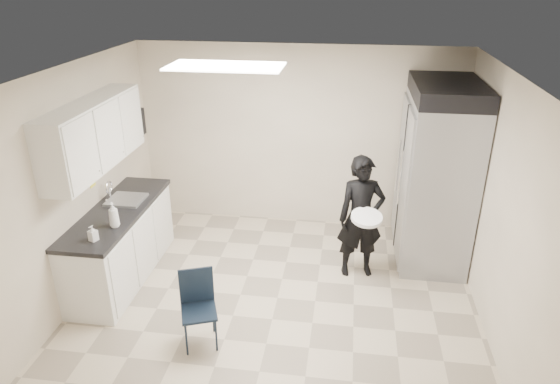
% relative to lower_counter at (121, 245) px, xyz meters
% --- Properties ---
extents(floor, '(4.50, 4.50, 0.00)m').
position_rel_lower_counter_xyz_m(floor, '(1.95, -0.20, -0.43)').
color(floor, '#BAAB92').
rests_on(floor, ground).
extents(ceiling, '(4.50, 4.50, 0.00)m').
position_rel_lower_counter_xyz_m(ceiling, '(1.95, -0.20, 2.17)').
color(ceiling, white).
rests_on(ceiling, back_wall).
extents(back_wall, '(4.50, 0.00, 4.50)m').
position_rel_lower_counter_xyz_m(back_wall, '(1.95, 1.80, 0.87)').
color(back_wall, beige).
rests_on(back_wall, floor).
extents(left_wall, '(0.00, 4.00, 4.00)m').
position_rel_lower_counter_xyz_m(left_wall, '(-0.30, -0.20, 0.87)').
color(left_wall, beige).
rests_on(left_wall, floor).
extents(right_wall, '(0.00, 4.00, 4.00)m').
position_rel_lower_counter_xyz_m(right_wall, '(4.20, -0.20, 0.87)').
color(right_wall, beige).
rests_on(right_wall, floor).
extents(ceiling_panel, '(1.20, 0.60, 0.02)m').
position_rel_lower_counter_xyz_m(ceiling_panel, '(1.35, 0.20, 2.14)').
color(ceiling_panel, white).
rests_on(ceiling_panel, ceiling).
extents(lower_counter, '(0.60, 1.90, 0.86)m').
position_rel_lower_counter_xyz_m(lower_counter, '(0.00, 0.00, 0.00)').
color(lower_counter, silver).
rests_on(lower_counter, floor).
extents(countertop, '(0.64, 1.95, 0.05)m').
position_rel_lower_counter_xyz_m(countertop, '(0.00, 0.00, 0.46)').
color(countertop, black).
rests_on(countertop, lower_counter).
extents(sink, '(0.42, 0.40, 0.14)m').
position_rel_lower_counter_xyz_m(sink, '(0.02, 0.25, 0.44)').
color(sink, gray).
rests_on(sink, countertop).
extents(faucet, '(0.02, 0.02, 0.24)m').
position_rel_lower_counter_xyz_m(faucet, '(-0.18, 0.25, 0.59)').
color(faucet, silver).
rests_on(faucet, countertop).
extents(upper_cabinets, '(0.35, 1.80, 0.75)m').
position_rel_lower_counter_xyz_m(upper_cabinets, '(-0.13, 0.00, 1.40)').
color(upper_cabinets, silver).
rests_on(upper_cabinets, left_wall).
extents(towel_dispenser, '(0.22, 0.30, 0.35)m').
position_rel_lower_counter_xyz_m(towel_dispenser, '(-0.19, 1.15, 1.19)').
color(towel_dispenser, black).
rests_on(towel_dispenser, left_wall).
extents(notice_sticker_left, '(0.00, 0.12, 0.07)m').
position_rel_lower_counter_xyz_m(notice_sticker_left, '(-0.29, -0.10, 0.79)').
color(notice_sticker_left, yellow).
rests_on(notice_sticker_left, left_wall).
extents(notice_sticker_right, '(0.00, 0.12, 0.07)m').
position_rel_lower_counter_xyz_m(notice_sticker_right, '(-0.29, 0.10, 0.75)').
color(notice_sticker_right, yellow).
rests_on(notice_sticker_right, left_wall).
extents(commercial_fridge, '(0.80, 1.35, 2.10)m').
position_rel_lower_counter_xyz_m(commercial_fridge, '(3.78, 1.07, 0.62)').
color(commercial_fridge, gray).
rests_on(commercial_fridge, floor).
extents(fridge_compressor, '(0.80, 1.35, 0.20)m').
position_rel_lower_counter_xyz_m(fridge_compressor, '(3.78, 1.07, 1.77)').
color(fridge_compressor, black).
rests_on(fridge_compressor, commercial_fridge).
extents(folding_chair, '(0.44, 0.44, 0.77)m').
position_rel_lower_counter_xyz_m(folding_chair, '(1.29, -1.06, -0.04)').
color(folding_chair, black).
rests_on(folding_chair, floor).
extents(man_tuxedo, '(0.63, 0.49, 1.54)m').
position_rel_lower_counter_xyz_m(man_tuxedo, '(2.86, 0.48, 0.34)').
color(man_tuxedo, black).
rests_on(man_tuxedo, floor).
extents(bucket_lid, '(0.43, 0.43, 0.04)m').
position_rel_lower_counter_xyz_m(bucket_lid, '(2.92, 0.24, 0.47)').
color(bucket_lid, white).
rests_on(bucket_lid, man_tuxedo).
extents(soap_bottle_a, '(0.15, 0.15, 0.29)m').
position_rel_lower_counter_xyz_m(soap_bottle_a, '(0.18, -0.39, 0.62)').
color(soap_bottle_a, silver).
rests_on(soap_bottle_a, countertop).
extents(soap_bottle_b, '(0.10, 0.10, 0.17)m').
position_rel_lower_counter_xyz_m(soap_bottle_b, '(0.09, -0.72, 0.57)').
color(soap_bottle_b, silver).
rests_on(soap_bottle_b, countertop).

